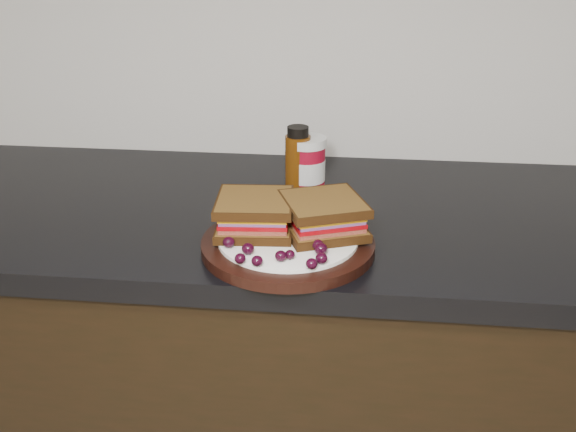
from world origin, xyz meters
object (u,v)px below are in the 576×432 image
object	(u,v)px
sandwich_left	(255,214)
condiment_jar	(306,165)
oil_bottle	(298,161)
plate	(288,245)

from	to	relation	value
sandwich_left	condiment_jar	bearing A→B (deg)	70.16
condiment_jar	oil_bottle	size ratio (longest dim) A/B	0.83
sandwich_left	condiment_jar	xyz separation A→B (m)	(0.07, 0.23, 0.00)
sandwich_left	oil_bottle	size ratio (longest dim) A/B	0.90
condiment_jar	oil_bottle	bearing A→B (deg)	-146.76
plate	condiment_jar	world-z (taller)	condiment_jar
plate	condiment_jar	distance (m)	0.26
sandwich_left	plate	bearing A→B (deg)	-23.14
condiment_jar	oil_bottle	distance (m)	0.02
plate	sandwich_left	xyz separation A→B (m)	(-0.06, 0.02, 0.04)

